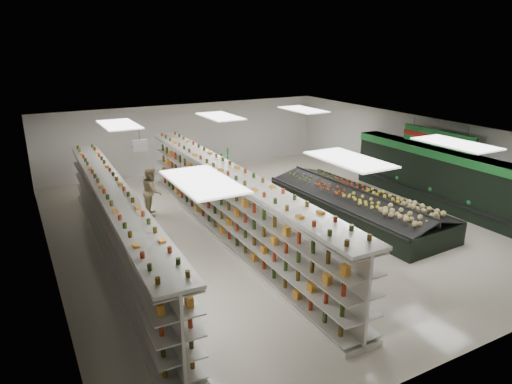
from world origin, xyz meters
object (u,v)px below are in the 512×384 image
produce_island (355,204)px  gondola_left (117,227)px  soda_endcap (217,167)px  gondola_center (230,207)px  shopper_background (152,191)px  shopper_main (281,226)px

produce_island → gondola_left: bearing=175.3°
soda_endcap → gondola_center: bearing=-110.1°
produce_island → shopper_background: bearing=149.6°
shopper_main → shopper_background: bearing=-70.7°
soda_endcap → shopper_main: size_ratio=0.75×
gondola_center → soda_endcap: gondola_center is taller
gondola_center → shopper_background: size_ratio=7.33×
soda_endcap → shopper_main: shopper_main is taller
gondola_left → gondola_center: 3.50m
gondola_left → shopper_main: (4.23, -2.11, -0.04)m
gondola_left → soda_endcap: size_ratio=8.71×
gondola_left → shopper_main: bearing=-24.7°
gondola_center → produce_island: gondola_center is taller
gondola_center → shopper_background: 3.59m
soda_endcap → shopper_background: size_ratio=0.79×
gondola_center → shopper_main: gondola_center is taller
gondola_left → produce_island: gondola_left is taller
produce_island → shopper_background: shopper_background is taller
shopper_background → shopper_main: bearing=-135.3°
shopper_main → soda_endcap: bearing=-105.2°
gondola_left → shopper_background: 3.58m
gondola_left → produce_island: bearing=-3.0°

